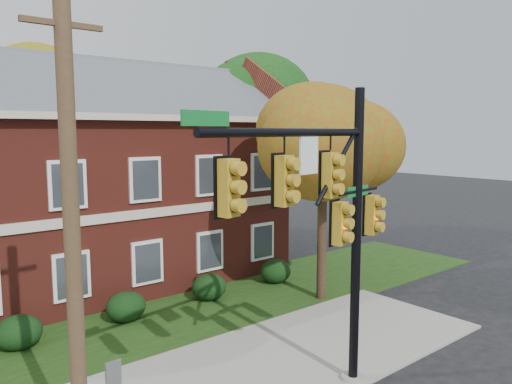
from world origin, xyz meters
TOP-DOWN VIEW (x-y plane):
  - ground at (0.00, 0.00)m, footprint 120.00×120.00m
  - sidewalk at (0.00, 1.00)m, footprint 14.00×5.00m
  - grass_strip at (0.00, 6.00)m, footprint 30.00×6.00m
  - apartment_building at (-2.00, 11.95)m, footprint 18.80×8.80m
  - hedge_left at (-5.50, 6.70)m, footprint 1.40×1.26m
  - hedge_center at (-2.00, 6.70)m, footprint 1.40×1.26m
  - hedge_right at (1.50, 6.70)m, footprint 1.40×1.26m
  - hedge_far_right at (5.00, 6.70)m, footprint 1.40×1.26m
  - tree_near_right at (5.22, 3.87)m, footprint 4.50×4.25m
  - tree_right_rear at (9.31, 12.81)m, footprint 6.30×5.95m
  - tree_far_rear at (-0.66, 19.79)m, footprint 6.84×6.46m
  - traffic_signal at (-0.59, -1.35)m, footprint 6.81×1.39m
  - utility_pole at (-6.06, -0.04)m, footprint 1.43×0.31m

SIDE VIEW (x-z plane):
  - ground at x=0.00m, z-range 0.00..0.00m
  - grass_strip at x=0.00m, z-range 0.00..0.04m
  - sidewalk at x=0.00m, z-range 0.00..0.08m
  - hedge_left at x=-5.50m, z-range 0.00..1.05m
  - hedge_center at x=-2.00m, z-range 0.00..1.05m
  - hedge_right at x=1.50m, z-range 0.00..1.05m
  - hedge_far_right at x=5.00m, z-range 0.00..1.05m
  - utility_pole at x=-6.06m, z-range 0.07..9.25m
  - traffic_signal at x=-0.59m, z-range 0.93..8.61m
  - apartment_building at x=-2.00m, z-range 0.12..9.86m
  - tree_near_right at x=5.22m, z-range 2.38..10.96m
  - tree_right_rear at x=9.31m, z-range 2.81..13.43m
  - tree_far_rear at x=-0.66m, z-range 3.08..14.60m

